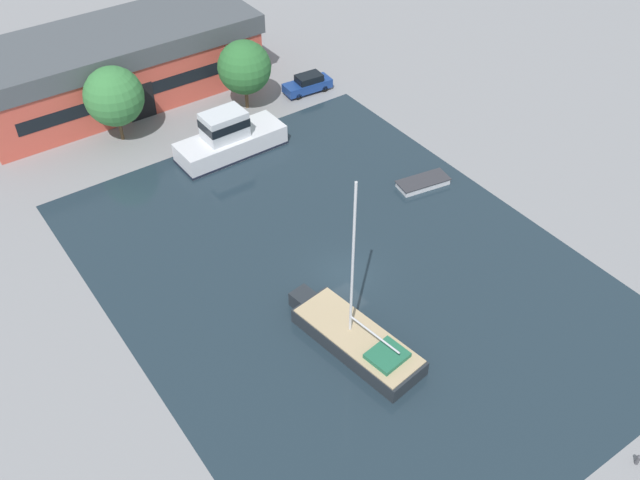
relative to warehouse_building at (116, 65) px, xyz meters
The scene contains 10 objects.
ground_plane 31.21m from the warehouse_building, 85.24° to the right, with size 440.00×440.00×0.00m, color gray.
water_canal 31.21m from the warehouse_building, 85.24° to the right, with size 29.25×38.70×0.01m, color #1E2D38.
warehouse_building is the anchor object (origin of this frame).
quay_tree_near_building 7.38m from the warehouse_building, 113.37° to the right, with size 4.91×4.91×6.56m.
quay_tree_by_water 11.89m from the warehouse_building, 44.67° to the right, with size 4.71×4.71×6.33m.
parked_car 17.35m from the warehouse_building, 32.49° to the right, with size 4.65×2.07×1.71m.
sailboat_moored 36.42m from the warehouse_building, 91.04° to the right, with size 4.22×10.03×12.11m.
motor_cruiser 14.40m from the warehouse_building, 75.77° to the right, with size 9.17×3.46×3.90m.
small_dinghy 29.85m from the warehouse_building, 62.89° to the right, with size 4.37×2.39×0.53m.
mooring_bollard 51.71m from the warehouse_building, 82.78° to the right, with size 0.23×0.23×0.69m.
Camera 1 is at (-21.41, -27.36, 33.40)m, focal length 40.00 mm.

